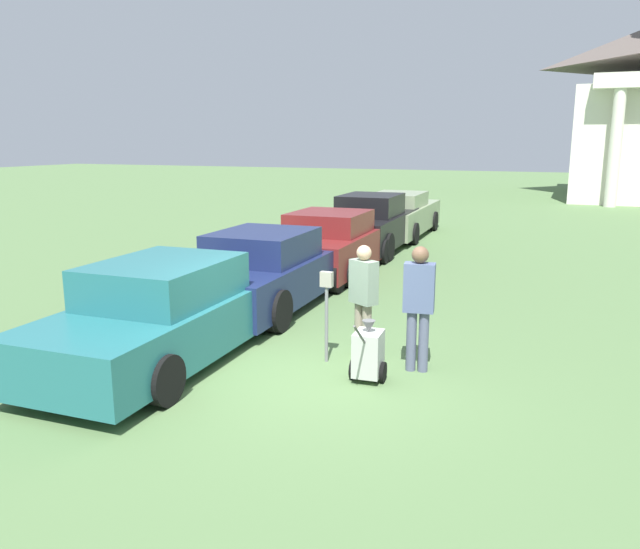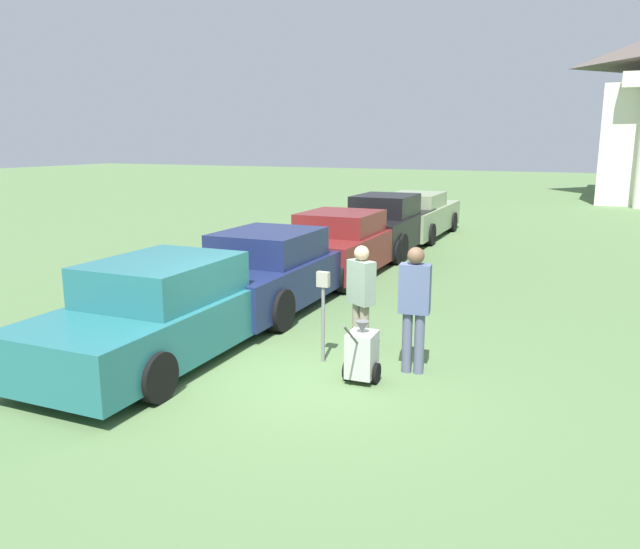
# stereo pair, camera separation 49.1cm
# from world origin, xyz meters

# --- Properties ---
(ground_plane) EXTENTS (120.00, 120.00, 0.00)m
(ground_plane) POSITION_xyz_m (0.00, 0.00, 0.00)
(ground_plane) COLOR #517042
(parked_car_teal) EXTENTS (2.12, 5.17, 1.49)m
(parked_car_teal) POSITION_xyz_m (-2.22, 0.01, 0.68)
(parked_car_teal) COLOR #23666B
(parked_car_teal) RESTS_ON ground_plane
(parked_car_navy) EXTENTS (2.11, 4.79, 1.50)m
(parked_car_navy) POSITION_xyz_m (-2.22, 3.12, 0.70)
(parked_car_navy) COLOR #19234C
(parked_car_navy) RESTS_ON ground_plane
(parked_car_maroon) EXTENTS (2.15, 4.65, 1.50)m
(parked_car_maroon) POSITION_xyz_m (-2.22, 6.62, 0.70)
(parked_car_maroon) COLOR maroon
(parked_car_maroon) RESTS_ON ground_plane
(parked_car_black) EXTENTS (2.01, 4.73, 1.65)m
(parked_car_black) POSITION_xyz_m (-2.22, 9.88, 0.76)
(parked_car_black) COLOR black
(parked_car_black) RESTS_ON ground_plane
(parked_car_sage) EXTENTS (2.04, 5.33, 1.47)m
(parked_car_sage) POSITION_xyz_m (-2.22, 12.96, 0.70)
(parked_car_sage) COLOR gray
(parked_car_sage) RESTS_ON ground_plane
(parking_meter) EXTENTS (0.18, 0.09, 1.35)m
(parking_meter) POSITION_xyz_m (-0.01, 0.66, 0.94)
(parking_meter) COLOR slate
(parking_meter) RESTS_ON ground_plane
(person_worker) EXTENTS (0.47, 0.40, 1.69)m
(person_worker) POSITION_xyz_m (0.41, 1.09, 0.96)
(person_worker) COLOR gray
(person_worker) RESTS_ON ground_plane
(person_supervisor) EXTENTS (0.45, 0.28, 1.78)m
(person_supervisor) POSITION_xyz_m (1.31, 0.79, 1.02)
(person_supervisor) COLOR #515670
(person_supervisor) RESTS_ON ground_plane
(equipment_cart) EXTENTS (0.49, 1.00, 1.00)m
(equipment_cart) POSITION_xyz_m (0.78, 0.18, 0.39)
(equipment_cart) COLOR #B2B2AD
(equipment_cart) RESTS_ON ground_plane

